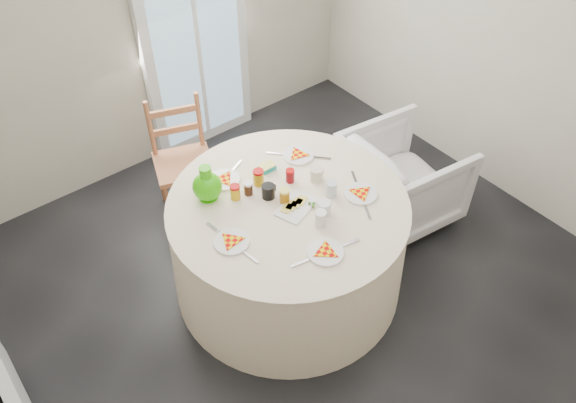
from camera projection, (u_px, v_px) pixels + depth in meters
floor at (304, 283)px, 4.14m from camera, size 4.00×4.00×0.00m
wall_back at (143, 19)px, 4.37m from camera, size 4.00×0.02×2.60m
wall_right at (516, 39)px, 4.13m from camera, size 0.02×4.00×2.60m
glass_door at (194, 36)px, 4.69m from camera, size 1.00×0.08×2.10m
radiator at (13, 391)px, 3.12m from camera, size 0.07×1.00×0.55m
table at (288, 246)px, 3.90m from camera, size 1.63×1.63×0.83m
wooden_chair at (184, 165)px, 4.38m from camera, size 0.56×0.55×0.99m
armchair at (402, 177)px, 4.40m from camera, size 0.84×0.89×0.82m
place_settings at (288, 205)px, 3.63m from camera, size 1.42×1.42×0.02m
jar_cluster at (262, 186)px, 3.68m from camera, size 0.47×0.29×0.13m
butter_tub at (267, 170)px, 3.85m from camera, size 0.11×0.08×0.04m
green_pitcher at (207, 188)px, 3.59m from camera, size 0.22×0.22×0.25m
cheese_platter at (296, 209)px, 3.59m from camera, size 0.32×0.26×0.04m
mugs_glasses at (301, 192)px, 3.65m from camera, size 0.75×0.75×0.12m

